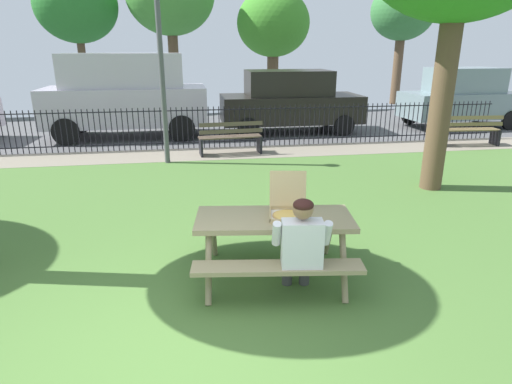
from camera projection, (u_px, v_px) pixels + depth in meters
The scene contains 16 objects.
ground at pixel (178, 250), 5.90m from camera, with size 28.00×12.49×0.02m, color #486D31.
cobblestone_walkway at pixel (181, 155), 11.09m from camera, with size 28.00×1.40×0.01m, color gray.
street_asphalt at pixel (182, 128), 14.84m from camera, with size 28.00×6.60×0.01m, color #515154.
picnic_table_foreground at pixel (274, 231), 5.02m from camera, with size 1.98×1.70×0.79m.
pizza_box_open at pixel (288, 208), 4.99m from camera, with size 0.51×0.54×0.48m.
adult_at_table at pixel (301, 244), 4.53m from camera, with size 0.63×0.63×1.19m.
iron_fence_streetside at pixel (180, 128), 11.56m from camera, with size 18.27×0.03×1.12m.
park_bench_center at pixel (231, 138), 11.02m from camera, with size 1.63×0.59×0.85m.
park_bench_right at pixel (471, 131), 12.01m from camera, with size 1.63×0.57×0.85m.
lamp_post_walkway at pixel (160, 52), 9.55m from camera, with size 0.28×0.28×4.13m.
parked_car_left at pixel (126, 94), 12.90m from camera, with size 4.73×2.13×2.46m.
parked_car_center at pixel (290, 101), 13.74m from camera, with size 4.40×1.91×1.94m.
parked_car_right at pixel (462, 97), 14.63m from camera, with size 3.98×1.98×1.98m.
far_tree_midleft at pixel (76, 6), 17.61m from camera, with size 3.31×3.31×5.74m.
far_tree_midright at pixel (273, 24), 19.04m from camera, with size 3.20×3.20×5.07m.
far_tree_right at pixel (403, 12), 19.76m from camera, with size 2.90×2.90×5.51m.
Camera 1 is at (0.21, -3.20, 2.62)m, focal length 30.35 mm.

